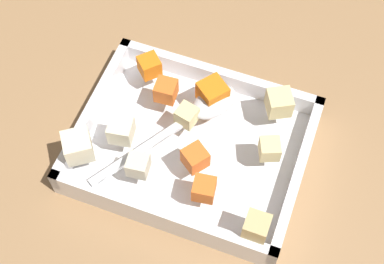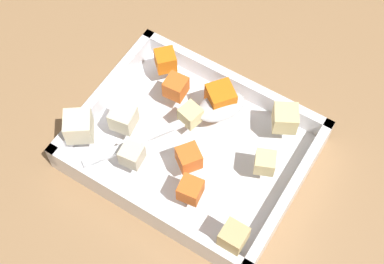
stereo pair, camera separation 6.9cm
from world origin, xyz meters
name	(u,v)px [view 1 (the left image)]	position (x,y,z in m)	size (l,w,h in m)	color
ground_plane	(197,163)	(0.00, 0.00, 0.00)	(4.00, 4.00, 0.00)	#936D47
baking_dish	(192,148)	(-0.01, 0.01, 0.01)	(0.29, 0.22, 0.05)	silver
carrot_chunk_mid_right	(212,93)	(-0.01, 0.07, 0.06)	(0.03, 0.03, 0.03)	orange
carrot_chunk_center	(166,90)	(-0.06, 0.05, 0.06)	(0.03, 0.03, 0.03)	orange
carrot_chunk_near_right	(195,158)	(0.01, -0.02, 0.06)	(0.03, 0.03, 0.03)	orange
carrot_chunk_far_right	(149,66)	(-0.10, 0.08, 0.06)	(0.03, 0.03, 0.03)	orange
carrot_chunk_mid_left	(204,189)	(0.03, -0.06, 0.06)	(0.03, 0.03, 0.03)	orange
potato_chunk_corner_sw	(121,130)	(-0.09, -0.02, 0.06)	(0.03, 0.03, 0.03)	beige
potato_chunk_under_handle	(279,103)	(0.08, 0.09, 0.06)	(0.03, 0.03, 0.03)	#E0CC89
potato_chunk_near_spoon	(78,146)	(-0.13, -0.06, 0.06)	(0.03, 0.03, 0.03)	beige
potato_chunk_heap_top	(257,226)	(0.10, -0.08, 0.06)	(0.03, 0.03, 0.03)	tan
potato_chunk_corner_se	(187,116)	(-0.03, 0.03, 0.06)	(0.02, 0.02, 0.02)	#E0CC89
potato_chunk_front_center	(270,149)	(0.08, 0.02, 0.06)	(0.02, 0.02, 0.02)	#E0CC89
parsnip_chunk_far_left	(138,165)	(-0.05, -0.05, 0.06)	(0.03, 0.03, 0.03)	beige
serving_spoon	(203,107)	(-0.01, 0.05, 0.05)	(0.14, 0.20, 0.02)	silver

